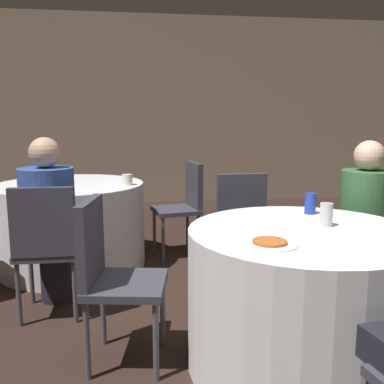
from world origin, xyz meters
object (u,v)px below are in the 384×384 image
at_px(chair_near_northeast, 369,230).
at_px(table_far, 71,225).
at_px(person_green_jacket, 361,227).
at_px(soda_can_silver, 326,215).
at_px(chair_near_north, 245,222).
at_px(chair_far_east, 185,200).
at_px(pizza_plate_near, 270,243).
at_px(chair_near_west, 108,266).
at_px(person_blue_shirt, 51,224).
at_px(soda_can_blue, 310,204).
at_px(table_near, 302,298).
at_px(chair_far_south, 47,240).

bearing_deg(chair_near_northeast, table_far, 20.91).
xyz_separation_m(person_green_jacket, soda_can_silver, (-0.49, -0.51, 0.21)).
xyz_separation_m(chair_near_north, chair_far_east, (-0.33, 0.95, 0.00)).
bearing_deg(person_green_jacket, pizza_plate_near, 89.46).
distance_m(chair_near_west, person_green_jacket, 1.66).
relative_size(table_far, person_blue_shirt, 1.09).
relative_size(chair_near_northeast, person_blue_shirt, 0.75).
xyz_separation_m(chair_far_east, soda_can_blue, (0.55, -1.60, 0.26)).
xyz_separation_m(table_near, person_blue_shirt, (-1.40, 0.87, 0.23)).
bearing_deg(chair_far_east, person_green_jacket, -154.90).
distance_m(chair_near_north, person_blue_shirt, 1.37).
distance_m(chair_near_northeast, pizza_plate_near, 1.36).
bearing_deg(chair_near_west, chair_far_south, -133.69).
height_order(chair_near_west, chair_near_north, same).
relative_size(chair_near_west, soda_can_silver, 7.19).
relative_size(table_far, chair_near_northeast, 1.45).
bearing_deg(table_near, chair_near_west, 170.53).
bearing_deg(chair_near_north, chair_far_east, -73.42).
distance_m(table_near, chair_near_north, 1.02).
bearing_deg(table_near, chair_near_north, 92.51).
bearing_deg(chair_near_northeast, chair_near_west, 64.18).
relative_size(chair_far_east, soda_can_silver, 7.19).
xyz_separation_m(table_near, table_far, (-1.40, 1.76, 0.00)).
bearing_deg(chair_far_east, chair_far_south, 129.66).
bearing_deg(soda_can_silver, table_near, -156.88).
xyz_separation_m(table_far, person_blue_shirt, (-0.00, -0.89, 0.23)).
distance_m(table_far, person_blue_shirt, 0.92).
distance_m(pizza_plate_near, soda_can_silver, 0.48).
distance_m(table_far, chair_near_northeast, 2.41).
height_order(chair_near_west, soda_can_silver, chair_near_west).
distance_m(chair_near_west, chair_far_south, 0.69).
bearing_deg(soda_can_silver, person_blue_shirt, 152.02).
xyz_separation_m(chair_near_north, pizza_plate_near, (-0.21, -1.22, 0.21)).
relative_size(chair_far_south, soda_can_silver, 7.19).
bearing_deg(table_far, chair_far_east, 10.59).
relative_size(table_near, chair_near_northeast, 1.35).
xyz_separation_m(chair_near_northeast, soda_can_blue, (-0.57, -0.32, 0.26)).
xyz_separation_m(pizza_plate_near, soda_can_blue, (0.43, 0.57, 0.05)).
distance_m(chair_near_northeast, chair_near_west, 1.81).
relative_size(chair_near_northeast, person_green_jacket, 0.77).
bearing_deg(chair_near_west, person_green_jacket, 113.41).
relative_size(chair_near_west, person_green_jacket, 0.77).
xyz_separation_m(chair_near_west, pizza_plate_near, (0.73, -0.38, 0.21)).
bearing_deg(chair_far_east, chair_near_northeast, -149.51).
height_order(table_near, table_far, same).
bearing_deg(person_green_jacket, table_far, 17.25).
relative_size(chair_far_south, chair_far_east, 1.00).
distance_m(person_blue_shirt, soda_can_blue, 1.67).
relative_size(chair_near_north, chair_far_south, 1.00).
bearing_deg(person_blue_shirt, chair_far_east, 46.50).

